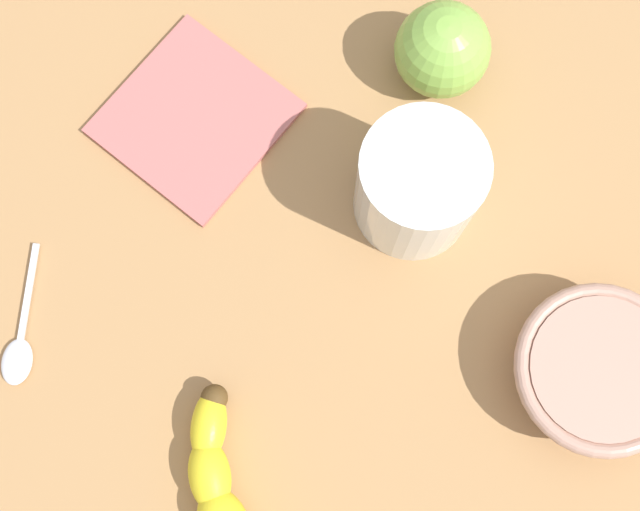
{
  "coord_description": "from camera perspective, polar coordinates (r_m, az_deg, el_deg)",
  "views": [
    {
      "loc": [
        6.17,
        -2.53,
        68.58
      ],
      "look_at": [
        -6.93,
        3.02,
        5.0
      ],
      "focal_mm": 47.32,
      "sensor_mm": 36.0,
      "label": 1
    }
  ],
  "objects": [
    {
      "name": "wooden_tabletop",
      "position": [
        0.67,
        -0.07,
        -6.94
      ],
      "size": [
        120.0,
        120.0,
        3.0
      ],
      "primitive_type": "cube",
      "color": "#AA7C4C",
      "rests_on": "ground"
    },
    {
      "name": "smoothie_glass",
      "position": [
        0.64,
        6.65,
        4.7
      ],
      "size": [
        9.46,
        9.46,
        9.65
      ],
      "color": "silver",
      "rests_on": "wooden_tabletop"
    },
    {
      "name": "ceramic_bowl",
      "position": [
        0.66,
        18.14,
        -7.41
      ],
      "size": [
        12.77,
        12.77,
        4.68
      ],
      "color": "tan",
      "rests_on": "wooden_tabletop"
    },
    {
      "name": "green_apple_fruit",
      "position": [
        0.7,
        8.27,
        13.6
      ],
      "size": [
        7.71,
        7.71,
        7.71
      ],
      "primitive_type": "sphere",
      "color": "#84B747",
      "rests_on": "wooden_tabletop"
    },
    {
      "name": "teaspoon",
      "position": [
        0.7,
        -19.72,
        -6.22
      ],
      "size": [
        10.57,
        6.53,
        0.8
      ],
      "rotation": [
        0.0,
        0.0,
        5.79
      ],
      "color": "silver",
      "rests_on": "wooden_tabletop"
    },
    {
      "name": "folded_napkin",
      "position": [
        0.71,
        -8.45,
        9.17
      ],
      "size": [
        17.8,
        17.91,
        0.6
      ],
      "primitive_type": "cube",
      "rotation": [
        0.0,
        0.0,
        0.5
      ],
      "color": "#BC6660",
      "rests_on": "wooden_tabletop"
    }
  ]
}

